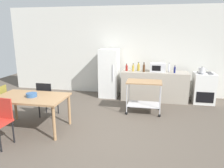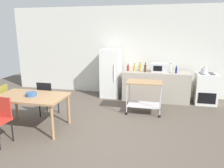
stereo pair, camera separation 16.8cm
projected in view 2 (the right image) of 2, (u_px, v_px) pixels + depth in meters
The scene contains 17 objects.
ground_plane at pixel (107, 135), 4.48m from camera, with size 12.00×12.00×0.00m, color brown.
back_wall at pixel (130, 51), 7.16m from camera, with size 8.40×0.12×2.90m, color silver.
kitchen_counter at pixel (156, 86), 6.63m from camera, with size 2.00×0.64×0.90m, color #A89E8E.
dining_table at pixel (31, 99), 4.67m from camera, with size 1.50×0.90×0.75m.
chair_black at pixel (47, 96), 5.38m from camera, with size 0.40×0.40×0.89m.
stove_oven at pixel (206, 89), 6.34m from camera, with size 0.60×0.61×0.92m.
refrigerator at pixel (111, 73), 6.96m from camera, with size 0.60×0.63×1.55m.
kitchen_cart at pixel (144, 92), 5.58m from camera, with size 0.91×0.57×0.85m.
bottle_sparkling_water at pixel (128, 68), 6.67m from camera, with size 0.07×0.07×0.22m.
bottle_olive_oil at pixel (134, 68), 6.59m from camera, with size 0.07×0.07×0.24m.
bottle_wine at pixel (140, 67), 6.70m from camera, with size 0.08×0.08×0.26m.
bottle_soy_sauce at pixel (145, 68), 6.48m from camera, with size 0.07×0.07×0.29m.
microwave at pixel (159, 68), 6.51m from camera, with size 0.46×0.35×0.26m.
bottle_soda at pixel (171, 69), 6.45m from camera, with size 0.06×0.06×0.27m.
bottle_vinegar at pixel (176, 70), 6.29m from camera, with size 0.06×0.06×0.22m.
fruit_bowl at pixel (31, 94), 4.61m from camera, with size 0.23×0.23×0.08m, color #33598C.
kettle at pixel (204, 71), 6.14m from camera, with size 0.24×0.17×0.19m.
Camera 2 is at (1.01, -3.96, 2.12)m, focal length 34.45 mm.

